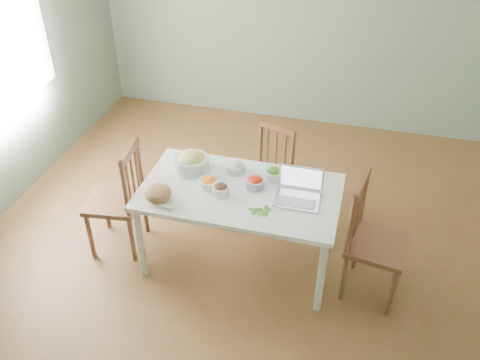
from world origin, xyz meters
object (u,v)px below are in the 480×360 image
(dining_table, at_px, (240,226))
(chair_far, at_px, (266,175))
(laptop, at_px, (298,189))
(bowl_squash, at_px, (192,162))
(bread_boule, at_px, (158,193))
(chair_right, at_px, (379,242))
(chair_left, at_px, (114,198))

(dining_table, height_order, chair_far, chair_far)
(laptop, bearing_deg, bowl_squash, 167.47)
(bread_boule, height_order, bowl_squash, bowl_squash)
(chair_right, bearing_deg, chair_left, 99.79)
(chair_right, bearing_deg, bowl_squash, 90.44)
(dining_table, height_order, bread_boule, bread_boule)
(chair_far, height_order, chair_left, chair_left)
(chair_left, bearing_deg, laptop, 85.09)
(chair_far, distance_m, chair_right, 1.28)
(chair_far, bearing_deg, dining_table, -77.45)
(chair_right, bearing_deg, dining_table, 95.62)
(dining_table, xyz_separation_m, chair_left, (-1.09, -0.09, 0.14))
(chair_right, xyz_separation_m, laptop, (-0.65, 0.05, 0.35))
(chair_left, xyz_separation_m, laptop, (1.55, 0.06, 0.35))
(bowl_squash, relative_size, laptop, 0.82)
(bread_boule, bearing_deg, chair_right, 7.26)
(chair_left, height_order, bowl_squash, chair_left)
(chair_far, height_order, bowl_squash, bowl_squash)
(dining_table, relative_size, chair_far, 1.76)
(bowl_squash, bearing_deg, dining_table, -20.73)
(dining_table, xyz_separation_m, chair_far, (0.07, 0.67, 0.08))
(chair_right, xyz_separation_m, bread_boule, (-1.69, -0.21, 0.29))
(chair_left, bearing_deg, chair_right, 83.07)
(chair_right, height_order, bowl_squash, chair_right)
(dining_table, xyz_separation_m, bowl_squash, (-0.46, 0.18, 0.45))
(chair_left, relative_size, laptop, 2.96)
(chair_left, distance_m, bowl_squash, 0.74)
(dining_table, relative_size, chair_right, 1.53)
(chair_left, bearing_deg, chair_far, 116.00)
(dining_table, bearing_deg, chair_far, 83.92)
(dining_table, bearing_deg, bowl_squash, 159.27)
(dining_table, distance_m, chair_right, 1.13)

